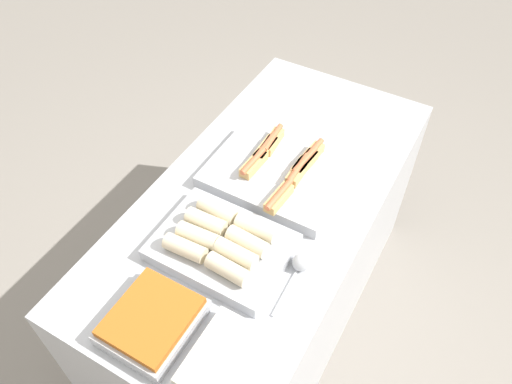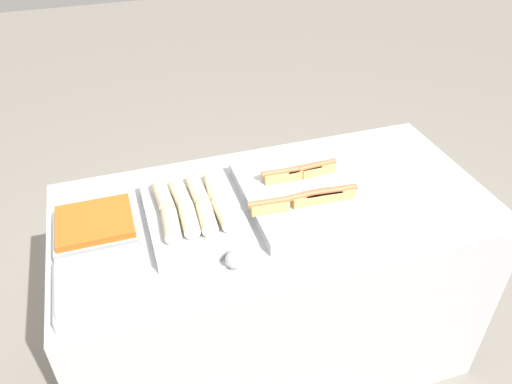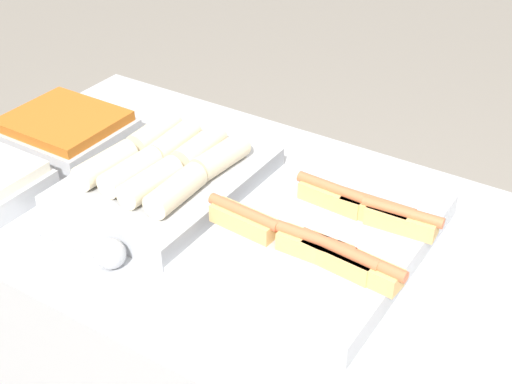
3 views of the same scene
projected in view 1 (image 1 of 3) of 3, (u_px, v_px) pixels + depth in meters
ground_plane at (264, 309)px, 2.53m from camera, size 12.00×12.00×0.00m
counter at (265, 259)px, 2.20m from camera, size 1.63×0.80×0.88m
tray_hotdogs at (277, 174)px, 1.89m from camera, size 0.41×0.51×0.10m
tray_wraps at (222, 244)px, 1.66m from camera, size 0.33×0.44×0.11m
tray_side_front at (232, 366)px, 1.39m from camera, size 0.28×0.24×0.07m
tray_side_back at (152, 321)px, 1.48m from camera, size 0.28×0.24×0.07m
serving_spoon_near at (300, 265)px, 1.63m from camera, size 0.23×0.06×0.06m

